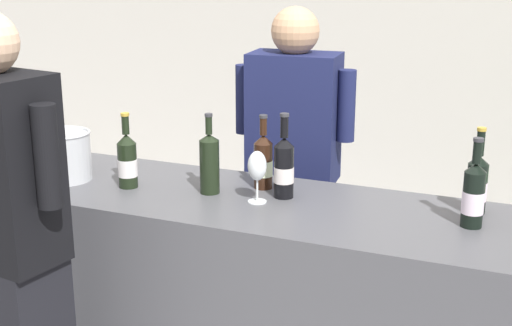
{
  "coord_description": "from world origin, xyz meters",
  "views": [
    {
      "loc": [
        1.06,
        -2.41,
        1.91
      ],
      "look_at": [
        0.05,
        0.0,
        1.14
      ],
      "focal_mm": 49.93,
      "sensor_mm": 36.0,
      "label": 1
    }
  ],
  "objects_px": {
    "wine_bottle_1": "(127,161)",
    "wine_glass": "(257,168)",
    "wine_bottle_3": "(263,162)",
    "wine_bottle_4": "(474,195)",
    "wine_bottle_0": "(477,184)",
    "ice_bucket": "(65,155)",
    "wine_bottle_2": "(209,162)",
    "person_guest": "(10,270)",
    "wine_bottle_5": "(284,167)",
    "person_server": "(293,191)"
  },
  "relations": [
    {
      "from": "wine_bottle_1",
      "to": "person_guest",
      "type": "height_order",
      "value": "person_guest"
    },
    {
      "from": "ice_bucket",
      "to": "wine_bottle_3",
      "type": "bearing_deg",
      "value": 14.89
    },
    {
      "from": "wine_bottle_2",
      "to": "ice_bucket",
      "type": "distance_m",
      "value": 0.65
    },
    {
      "from": "wine_bottle_5",
      "to": "wine_bottle_1",
      "type": "bearing_deg",
      "value": -168.71
    },
    {
      "from": "person_server",
      "to": "person_guest",
      "type": "bearing_deg",
      "value": -114.51
    },
    {
      "from": "wine_bottle_3",
      "to": "wine_glass",
      "type": "height_order",
      "value": "wine_bottle_3"
    },
    {
      "from": "person_server",
      "to": "wine_bottle_3",
      "type": "bearing_deg",
      "value": -85.63
    },
    {
      "from": "wine_bottle_2",
      "to": "ice_bucket",
      "type": "bearing_deg",
      "value": -173.16
    },
    {
      "from": "wine_bottle_5",
      "to": "person_guest",
      "type": "bearing_deg",
      "value": -134.98
    },
    {
      "from": "wine_bottle_0",
      "to": "ice_bucket",
      "type": "bearing_deg",
      "value": -171.52
    },
    {
      "from": "wine_bottle_1",
      "to": "wine_bottle_3",
      "type": "distance_m",
      "value": 0.55
    },
    {
      "from": "wine_bottle_4",
      "to": "ice_bucket",
      "type": "distance_m",
      "value": 1.66
    },
    {
      "from": "wine_bottle_1",
      "to": "person_server",
      "type": "distance_m",
      "value": 0.87
    },
    {
      "from": "wine_bottle_0",
      "to": "wine_bottle_4",
      "type": "bearing_deg",
      "value": -88.43
    },
    {
      "from": "wine_bottle_1",
      "to": "wine_bottle_4",
      "type": "xyz_separation_m",
      "value": [
        1.35,
        0.09,
        0.01
      ]
    },
    {
      "from": "wine_bottle_2",
      "to": "person_server",
      "type": "relative_size",
      "value": 0.19
    },
    {
      "from": "wine_bottle_3",
      "to": "person_guest",
      "type": "xyz_separation_m",
      "value": [
        -0.62,
        -0.81,
        -0.24
      ]
    },
    {
      "from": "wine_bottle_1",
      "to": "wine_bottle_4",
      "type": "bearing_deg",
      "value": 3.6
    },
    {
      "from": "wine_bottle_0",
      "to": "person_guest",
      "type": "height_order",
      "value": "person_guest"
    },
    {
      "from": "wine_bottle_4",
      "to": "wine_glass",
      "type": "distance_m",
      "value": 0.79
    },
    {
      "from": "ice_bucket",
      "to": "wine_glass",
      "type": "bearing_deg",
      "value": 3.02
    },
    {
      "from": "wine_bottle_3",
      "to": "wine_glass",
      "type": "relative_size",
      "value": 1.49
    },
    {
      "from": "wine_bottle_0",
      "to": "wine_bottle_3",
      "type": "height_order",
      "value": "wine_bottle_0"
    },
    {
      "from": "wine_bottle_2",
      "to": "wine_bottle_1",
      "type": "bearing_deg",
      "value": -169.69
    },
    {
      "from": "wine_glass",
      "to": "wine_bottle_4",
      "type": "bearing_deg",
      "value": 3.94
    },
    {
      "from": "wine_bottle_1",
      "to": "wine_glass",
      "type": "bearing_deg",
      "value": 3.12
    },
    {
      "from": "wine_bottle_0",
      "to": "person_guest",
      "type": "bearing_deg",
      "value": -149.91
    },
    {
      "from": "wine_bottle_3",
      "to": "wine_bottle_4",
      "type": "height_order",
      "value": "wine_bottle_4"
    },
    {
      "from": "wine_bottle_3",
      "to": "wine_bottle_4",
      "type": "bearing_deg",
      "value": -7.96
    },
    {
      "from": "wine_bottle_3",
      "to": "ice_bucket",
      "type": "distance_m",
      "value": 0.84
    },
    {
      "from": "wine_bottle_0",
      "to": "person_server",
      "type": "height_order",
      "value": "person_server"
    },
    {
      "from": "wine_bottle_0",
      "to": "ice_bucket",
      "type": "distance_m",
      "value": 1.67
    },
    {
      "from": "wine_bottle_2",
      "to": "wine_glass",
      "type": "distance_m",
      "value": 0.22
    },
    {
      "from": "wine_bottle_1",
      "to": "wine_bottle_5",
      "type": "relative_size",
      "value": 0.92
    },
    {
      "from": "wine_bottle_3",
      "to": "wine_bottle_2",
      "type": "bearing_deg",
      "value": -141.14
    },
    {
      "from": "wine_bottle_1",
      "to": "ice_bucket",
      "type": "distance_m",
      "value": 0.3
    },
    {
      "from": "wine_bottle_3",
      "to": "ice_bucket",
      "type": "height_order",
      "value": "wine_bottle_3"
    },
    {
      "from": "wine_bottle_1",
      "to": "person_guest",
      "type": "relative_size",
      "value": 0.18
    },
    {
      "from": "wine_bottle_0",
      "to": "ice_bucket",
      "type": "height_order",
      "value": "wine_bottle_0"
    },
    {
      "from": "wine_bottle_0",
      "to": "wine_bottle_5",
      "type": "bearing_deg",
      "value": -171.68
    },
    {
      "from": "person_server",
      "to": "wine_glass",
      "type": "bearing_deg",
      "value": -82.8
    },
    {
      "from": "wine_bottle_0",
      "to": "wine_bottle_3",
      "type": "xyz_separation_m",
      "value": [
        -0.83,
        -0.03,
        -0.0
      ]
    },
    {
      "from": "wine_bottle_2",
      "to": "wine_bottle_3",
      "type": "relative_size",
      "value": 1.06
    },
    {
      "from": "wine_bottle_0",
      "to": "ice_bucket",
      "type": "relative_size",
      "value": 1.43
    },
    {
      "from": "wine_glass",
      "to": "wine_bottle_0",
      "type": "bearing_deg",
      "value": 14.28
    },
    {
      "from": "wine_bottle_4",
      "to": "wine_bottle_5",
      "type": "relative_size",
      "value": 0.95
    },
    {
      "from": "wine_bottle_0",
      "to": "wine_bottle_1",
      "type": "xyz_separation_m",
      "value": [
        -1.35,
        -0.23,
        -0.0
      ]
    },
    {
      "from": "wine_bottle_3",
      "to": "wine_bottle_5",
      "type": "xyz_separation_m",
      "value": [
        0.12,
        -0.08,
        0.01
      ]
    },
    {
      "from": "wine_bottle_3",
      "to": "person_guest",
      "type": "relative_size",
      "value": 0.17
    },
    {
      "from": "wine_bottle_4",
      "to": "person_server",
      "type": "distance_m",
      "value": 1.08
    }
  ]
}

